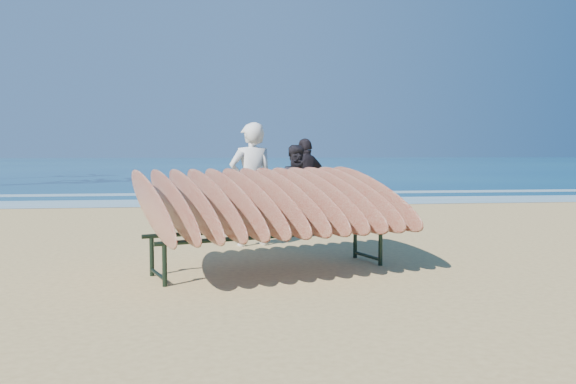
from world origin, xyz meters
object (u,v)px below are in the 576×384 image
at_px(person_dark_a, 298,187).
at_px(person_dark_b, 306,181).
at_px(person_white, 251,184).
at_px(surfboard_rack, 271,201).

bearing_deg(person_dark_a, person_dark_b, 44.49).
xyz_separation_m(person_white, person_dark_b, (1.37, 2.89, -0.10)).
distance_m(person_dark_a, person_dark_b, 0.94).
bearing_deg(person_dark_a, person_white, -144.72).
bearing_deg(person_white, person_dark_a, -131.72).
height_order(person_white, person_dark_a, person_white).
distance_m(person_white, person_dark_a, 2.27).
xyz_separation_m(person_white, person_dark_a, (1.06, 2.00, -0.17)).
relative_size(person_white, person_dark_b, 1.11).
distance_m(surfboard_rack, person_dark_a, 4.21).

